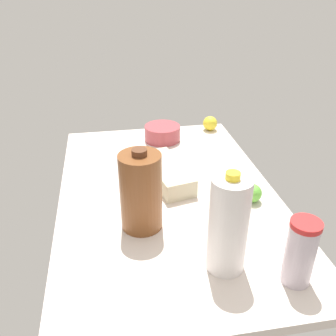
{
  "coord_description": "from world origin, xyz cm",
  "views": [
    {
      "loc": [
        111.22,
        -19.3,
        74.62
      ],
      "look_at": [
        0.0,
        0.0,
        13.0
      ],
      "focal_mm": 40.0,
      "sensor_mm": 36.0,
      "label": 1
    }
  ],
  "objects_px": {
    "chocolate_milk_jug": "(141,192)",
    "milk_jug": "(228,225)",
    "lemon_beside_bowl": "(210,123)",
    "egg_carton": "(167,173)",
    "tumbler_cup": "(300,252)",
    "mixing_bowl": "(162,133)",
    "lime_near_front": "(252,193)"
  },
  "relations": [
    {
      "from": "chocolate_milk_jug",
      "to": "milk_jug",
      "type": "height_order",
      "value": "milk_jug"
    },
    {
      "from": "chocolate_milk_jug",
      "to": "lemon_beside_bowl",
      "type": "height_order",
      "value": "chocolate_milk_jug"
    },
    {
      "from": "egg_carton",
      "to": "tumbler_cup",
      "type": "relative_size",
      "value": 1.59
    },
    {
      "from": "egg_carton",
      "to": "chocolate_milk_jug",
      "type": "bearing_deg",
      "value": -37.41
    },
    {
      "from": "egg_carton",
      "to": "milk_jug",
      "type": "bearing_deg",
      "value": -2.69
    },
    {
      "from": "chocolate_milk_jug",
      "to": "milk_jug",
      "type": "distance_m",
      "value": 0.29
    },
    {
      "from": "egg_carton",
      "to": "lemon_beside_bowl",
      "type": "bearing_deg",
      "value": 135.0
    },
    {
      "from": "chocolate_milk_jug",
      "to": "tumbler_cup",
      "type": "bearing_deg",
      "value": 50.54
    },
    {
      "from": "tumbler_cup",
      "to": "mixing_bowl",
      "type": "xyz_separation_m",
      "value": [
        -0.92,
        -0.2,
        -0.06
      ]
    },
    {
      "from": "egg_carton",
      "to": "lemon_beside_bowl",
      "type": "height_order",
      "value": "lemon_beside_bowl"
    },
    {
      "from": "milk_jug",
      "to": "lime_near_front",
      "type": "relative_size",
      "value": 4.53
    },
    {
      "from": "tumbler_cup",
      "to": "lime_near_front",
      "type": "xyz_separation_m",
      "value": [
        -0.37,
        0.02,
        -0.06
      ]
    },
    {
      "from": "tumbler_cup",
      "to": "lemon_beside_bowl",
      "type": "relative_size",
      "value": 2.67
    },
    {
      "from": "egg_carton",
      "to": "chocolate_milk_jug",
      "type": "xyz_separation_m",
      "value": [
        0.26,
        -0.12,
        0.09
      ]
    },
    {
      "from": "chocolate_milk_jug",
      "to": "lemon_beside_bowl",
      "type": "distance_m",
      "value": 0.82
    },
    {
      "from": "mixing_bowl",
      "to": "lime_near_front",
      "type": "distance_m",
      "value": 0.6
    },
    {
      "from": "tumbler_cup",
      "to": "lemon_beside_bowl",
      "type": "bearing_deg",
      "value": 177.08
    },
    {
      "from": "lemon_beside_bowl",
      "to": "lime_near_front",
      "type": "height_order",
      "value": "lemon_beside_bowl"
    },
    {
      "from": "egg_carton",
      "to": "lime_near_front",
      "type": "bearing_deg",
      "value": 42.85
    },
    {
      "from": "egg_carton",
      "to": "mixing_bowl",
      "type": "distance_m",
      "value": 0.37
    },
    {
      "from": "chocolate_milk_jug",
      "to": "mixing_bowl",
      "type": "relative_size",
      "value": 1.61
    },
    {
      "from": "mixing_bowl",
      "to": "milk_jug",
      "type": "bearing_deg",
      "value": 2.39
    },
    {
      "from": "tumbler_cup",
      "to": "chocolate_milk_jug",
      "type": "relative_size",
      "value": 0.7
    },
    {
      "from": "lemon_beside_bowl",
      "to": "milk_jug",
      "type": "bearing_deg",
      "value": -13.05
    },
    {
      "from": "tumbler_cup",
      "to": "mixing_bowl",
      "type": "relative_size",
      "value": 1.14
    },
    {
      "from": "mixing_bowl",
      "to": "lime_near_front",
      "type": "bearing_deg",
      "value": 21.75
    },
    {
      "from": "tumbler_cup",
      "to": "lemon_beside_bowl",
      "type": "xyz_separation_m",
      "value": [
        -1.0,
        0.05,
        -0.06
      ]
    },
    {
      "from": "tumbler_cup",
      "to": "mixing_bowl",
      "type": "bearing_deg",
      "value": -167.94
    },
    {
      "from": "tumbler_cup",
      "to": "milk_jug",
      "type": "bearing_deg",
      "value": -116.6
    },
    {
      "from": "tumbler_cup",
      "to": "chocolate_milk_jug",
      "type": "distance_m",
      "value": 0.47
    },
    {
      "from": "egg_carton",
      "to": "lemon_beside_bowl",
      "type": "relative_size",
      "value": 4.24
    },
    {
      "from": "chocolate_milk_jug",
      "to": "mixing_bowl",
      "type": "bearing_deg",
      "value": 165.32
    }
  ]
}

